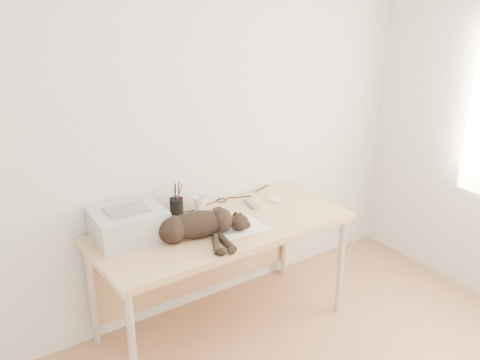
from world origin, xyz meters
TOP-DOWN VIEW (x-y plane):
  - wall_back at (0.00, 1.75)m, footprint 3.50×0.00m
  - desk at (0.00, 1.48)m, footprint 1.60×0.70m
  - printer at (-0.54, 1.55)m, footprint 0.42×0.36m
  - papers at (0.04, 1.31)m, footprint 0.38×0.30m
  - cat at (-0.22, 1.34)m, footprint 0.71×0.46m
  - mug at (0.01, 1.67)m, footprint 0.13×0.13m
  - pen_cup at (-0.16, 1.67)m, footprint 0.09×0.09m
  - remote_grey at (0.32, 1.53)m, footprint 0.07×0.17m
  - remote_black at (0.08, 1.50)m, footprint 0.08×0.20m
  - mouse at (0.50, 1.51)m, footprint 0.11×0.14m
  - cable_tangle at (0.00, 1.70)m, footprint 1.36×0.07m

SIDE VIEW (x-z plane):
  - desk at x=0.00m, z-range 0.24..0.98m
  - papers at x=0.04m, z-range 0.74..0.75m
  - cable_tangle at x=0.00m, z-range 0.74..0.75m
  - remote_grey at x=0.32m, z-range 0.74..0.76m
  - remote_black at x=0.08m, z-range 0.74..0.76m
  - mouse at x=0.50m, z-range 0.74..0.78m
  - mug at x=0.01m, z-range 0.74..0.83m
  - pen_cup at x=-0.16m, z-range 0.69..0.91m
  - cat at x=-0.22m, z-range 0.73..0.90m
  - printer at x=-0.54m, z-range 0.74..0.93m
  - wall_back at x=0.00m, z-range -0.45..3.05m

